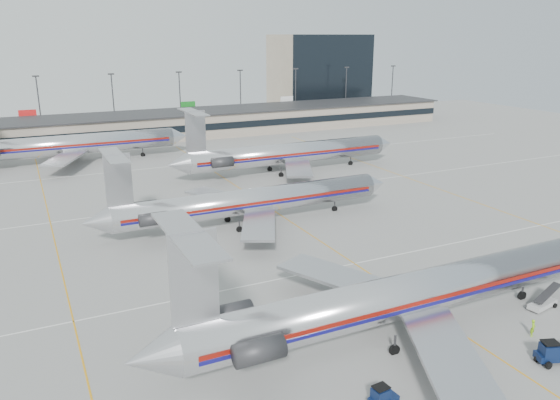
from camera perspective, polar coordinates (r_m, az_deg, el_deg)
ground at (r=55.30m, az=13.55°, el=-10.20°), size 260.00×260.00×0.00m
apron_markings at (r=62.52m, az=7.79°, el=-6.59°), size 160.00×0.15×0.02m
terminal at (r=140.97m, az=-12.28°, el=7.65°), size 162.00×17.00×6.25m
light_mast_row at (r=153.84m, az=-13.68°, el=10.34°), size 163.60×0.40×15.28m
distant_building at (r=190.88m, az=4.05°, el=13.12°), size 30.00×20.00×25.00m
jet_foreground at (r=47.78m, az=12.30°, el=-9.81°), size 47.14×27.76×12.34m
jet_second_row at (r=73.41m, az=-3.59°, el=-0.14°), size 43.68×25.72×11.43m
jet_third_row at (r=101.72m, az=0.57°, el=4.90°), size 46.31×28.49×12.66m
jet_back_row at (r=117.44m, az=-21.38°, el=5.41°), size 47.65×29.31×13.03m
tug_left at (r=40.62m, az=10.64°, el=-19.59°), size 2.15×1.23×1.67m
tug_center at (r=49.05m, az=26.41°, el=-14.15°), size 2.63×1.90×1.93m
belt_loader at (r=57.87m, az=25.78°, el=-9.64°), size 3.97×1.74×2.04m
ramp_worker_near at (r=52.45m, az=24.92°, el=-12.02°), size 0.66×0.59×1.53m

